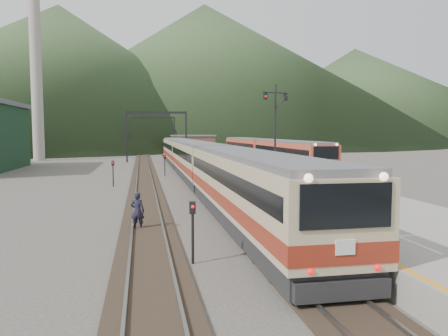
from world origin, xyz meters
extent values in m
plane|color=#47423D|center=(0.00, 0.00, 0.00)|extent=(400.00, 400.00, 0.00)
cube|color=black|center=(0.00, 40.00, 0.06)|extent=(2.60, 200.00, 0.12)
cube|color=slate|center=(-0.72, 40.00, 0.16)|extent=(0.10, 200.00, 0.14)
cube|color=slate|center=(0.72, 40.00, 0.16)|extent=(0.10, 200.00, 0.14)
cube|color=black|center=(-5.00, 40.00, 0.06)|extent=(2.60, 200.00, 0.12)
cube|color=slate|center=(-5.72, 40.00, 0.16)|extent=(0.10, 200.00, 0.14)
cube|color=slate|center=(-4.28, 40.00, 0.16)|extent=(0.10, 200.00, 0.14)
cube|color=black|center=(11.50, 40.00, 0.06)|extent=(2.60, 200.00, 0.12)
cube|color=slate|center=(10.78, 40.00, 0.16)|extent=(0.10, 200.00, 0.14)
cube|color=slate|center=(12.22, 40.00, 0.16)|extent=(0.10, 200.00, 0.14)
cube|color=gray|center=(5.60, 38.00, 0.50)|extent=(8.00, 100.00, 1.00)
cube|color=black|center=(-7.50, 55.00, 4.00)|extent=(0.25, 0.25, 8.00)
cube|color=black|center=(1.80, 55.00, 4.00)|extent=(0.25, 0.25, 8.00)
cube|color=black|center=(-2.85, 55.00, 7.80)|extent=(9.30, 0.22, 0.35)
cube|color=black|center=(-7.50, 80.00, 4.00)|extent=(0.25, 0.25, 8.00)
cube|color=black|center=(1.80, 80.00, 4.00)|extent=(0.25, 0.25, 8.00)
cube|color=black|center=(-2.85, 80.00, 7.80)|extent=(9.30, 0.22, 0.35)
cylinder|color=#9E998E|center=(-22.00, 62.00, 15.00)|extent=(1.80, 1.80, 30.00)
cube|color=brown|center=(5.60, 78.00, 2.40)|extent=(9.00, 4.00, 2.80)
cube|color=slate|center=(5.60, 78.00, 3.95)|extent=(9.40, 4.40, 0.30)
cone|color=#23421F|center=(-40.00, 190.00, 30.00)|extent=(180.00, 180.00, 60.00)
cone|color=#23421F|center=(30.00, 230.00, 37.50)|extent=(220.00, 220.00, 75.00)
cone|color=#23421F|center=(110.00, 210.00, 25.00)|extent=(160.00, 160.00, 50.00)
cube|color=tan|center=(0.00, 6.16, 2.14)|extent=(3.13, 21.01, 3.81)
cube|color=tan|center=(0.00, 27.67, 2.14)|extent=(3.13, 21.01, 3.81)
cube|color=tan|center=(0.00, 49.19, 2.14)|extent=(3.13, 21.01, 3.81)
cube|color=#BB432C|center=(11.50, 32.98, 2.05)|extent=(2.99, 20.10, 3.65)
cube|color=#BB432C|center=(11.50, 53.57, 2.05)|extent=(2.99, 20.10, 3.65)
cylinder|color=black|center=(4.43, 16.01, 4.60)|extent=(0.14, 0.14, 7.19)
cube|color=black|center=(4.43, 16.01, 7.59)|extent=(2.11, 0.74, 0.07)
cube|color=black|center=(3.58, 15.73, 7.29)|extent=(0.29, 0.25, 0.50)
cube|color=black|center=(5.29, 16.29, 7.29)|extent=(0.29, 0.25, 0.50)
cylinder|color=black|center=(-3.46, 0.55, 1.00)|extent=(0.10, 0.10, 2.00)
cube|color=black|center=(-3.46, 0.55, 2.05)|extent=(0.25, 0.20, 0.45)
cylinder|color=black|center=(-2.78, 32.65, 1.00)|extent=(0.10, 0.10, 2.00)
cube|color=black|center=(-2.78, 32.65, 2.05)|extent=(0.26, 0.23, 0.45)
cylinder|color=black|center=(-7.70, 23.99, 1.00)|extent=(0.10, 0.10, 2.00)
cube|color=black|center=(-7.70, 23.99, 2.05)|extent=(0.25, 0.20, 0.45)
imported|color=black|center=(-5.47, 6.46, 0.93)|extent=(0.77, 0.60, 1.85)
camera|label=1|loc=(-5.22, -14.83, 4.76)|focal=35.00mm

